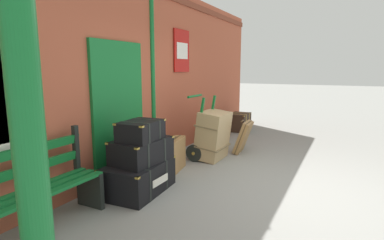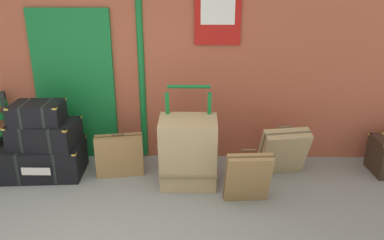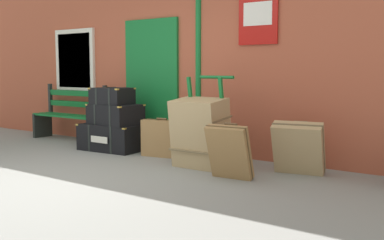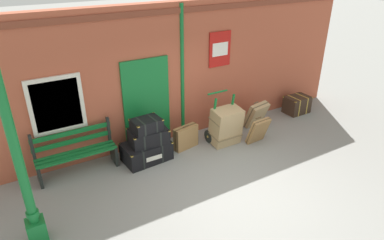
# 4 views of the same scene
# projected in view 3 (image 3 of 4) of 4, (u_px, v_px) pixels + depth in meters

# --- Properties ---
(ground_plane) EXTENTS (60.00, 60.00, 0.00)m
(ground_plane) POSITION_uv_depth(u_px,v_px,m) (54.00, 179.00, 5.58)
(ground_plane) COLOR gray
(brick_facade) EXTENTS (10.40, 0.35, 3.20)m
(brick_facade) POSITION_uv_depth(u_px,v_px,m) (185.00, 50.00, 7.51)
(brick_facade) COLOR #AD5138
(brick_facade) RESTS_ON ground
(platform_bench) EXTENTS (1.60, 0.43, 1.01)m
(platform_bench) POSITION_uv_depth(u_px,v_px,m) (71.00, 116.00, 8.62)
(platform_bench) COLOR #146B2D
(platform_bench) RESTS_ON ground
(steamer_trunk_base) EXTENTS (1.06, 0.72, 0.43)m
(steamer_trunk_base) POSITION_uv_depth(u_px,v_px,m) (113.00, 137.00, 7.57)
(steamer_trunk_base) COLOR black
(steamer_trunk_base) RESTS_ON ground
(steamer_trunk_middle) EXTENTS (0.84, 0.60, 0.33)m
(steamer_trunk_middle) POSITION_uv_depth(u_px,v_px,m) (115.00, 114.00, 7.48)
(steamer_trunk_middle) COLOR black
(steamer_trunk_middle) RESTS_ON steamer_trunk_base
(steamer_trunk_top) EXTENTS (0.64, 0.49, 0.27)m
(steamer_trunk_top) POSITION_uv_depth(u_px,v_px,m) (112.00, 96.00, 7.45)
(steamer_trunk_top) COLOR black
(steamer_trunk_top) RESTS_ON steamer_trunk_middle
(porters_trolley) EXTENTS (0.71, 0.57, 1.20)m
(porters_trolley) POSITION_uv_depth(u_px,v_px,m) (208.00, 145.00, 6.35)
(porters_trolley) COLOR black
(porters_trolley) RESTS_ON ground
(large_brown_trunk) EXTENTS (0.70, 0.53, 0.92)m
(large_brown_trunk) POSITION_uv_depth(u_px,v_px,m) (200.00, 133.00, 6.19)
(large_brown_trunk) COLOR tan
(large_brown_trunk) RESTS_ON ground
(suitcase_cream) EXTENTS (0.63, 0.30, 0.58)m
(suitcase_cream) POSITION_uv_depth(u_px,v_px,m) (162.00, 138.00, 6.99)
(suitcase_cream) COLOR olive
(suitcase_cream) RESTS_ON ground
(suitcase_umber) EXTENTS (0.67, 0.52, 0.66)m
(suitcase_umber) POSITION_uv_depth(u_px,v_px,m) (299.00, 148.00, 5.76)
(suitcase_umber) COLOR tan
(suitcase_umber) RESTS_ON ground
(suitcase_slate) EXTENTS (0.53, 0.36, 0.67)m
(suitcase_slate) POSITION_uv_depth(u_px,v_px,m) (229.00, 152.00, 5.51)
(suitcase_slate) COLOR olive
(suitcase_slate) RESTS_ON ground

